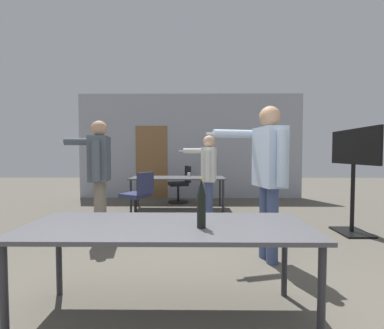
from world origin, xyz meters
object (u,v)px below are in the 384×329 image
Objects in this scene: person_near_casual at (268,167)px; beer_bottle at (201,204)px; office_chair_far_left at (138,197)px; person_left_plaid at (99,167)px; office_chair_mid_tucked at (181,185)px; drink_cup at (189,174)px; tv_screen at (353,167)px; person_center_tall at (208,171)px.

beer_bottle is (-0.81, -1.17, -0.20)m from person_near_casual.
person_near_casual reaches higher than office_chair_far_left.
person_left_plaid is 1.87× the size of office_chair_mid_tucked.
office_chair_far_left is 1.46m from drink_cup.
beer_bottle reaches higher than office_chair_far_left.
beer_bottle is (-2.45, -2.22, -0.15)m from tv_screen.
person_center_tall is at bearing -179.57° from office_chair_mid_tucked.
person_left_plaid reaches higher than beer_bottle.
beer_bottle is (1.15, -3.17, 0.48)m from office_chair_far_left.
office_chair_mid_tucked is 4.83m from beer_bottle.
beer_bottle is 3.91× the size of drink_cup.
tv_screen is at bearing -69.79° from person_near_casual.
person_near_casual is at bearing 55.27° from beer_bottle.
tv_screen is at bearing 42.13° from beer_bottle.
drink_cup is at bearing -175.90° from office_chair_mid_tucked.
office_chair_mid_tucked is at bearing 26.68° from person_center_tall.
office_chair_mid_tucked is (1.10, 2.77, -0.61)m from person_left_plaid.
office_chair_mid_tucked is at bearing 110.01° from drink_cup.
tv_screen is 3.78m from office_chair_far_left.
office_chair_far_left is at bearing -133.45° from drink_cup.
drink_cup is (-2.63, 1.98, -0.28)m from tv_screen.
tv_screen is 0.94× the size of person_left_plaid.
office_chair_mid_tucked is 2.58× the size of beer_bottle.
person_center_tall reaches higher than drink_cup.
drink_cup is (-0.38, 1.43, -0.18)m from person_center_tall.
person_near_casual is 19.42× the size of drink_cup.
tv_screen is 2.32m from person_center_tall.
drink_cup is (0.22, -0.60, 0.33)m from office_chair_mid_tucked.
person_near_casual reaches higher than person_center_tall.
person_center_tall is at bearing -77.40° from office_chair_far_left.
person_near_casual is 1.44m from beer_bottle.
person_left_plaid reaches higher than tv_screen.
person_center_tall is at bearing -76.76° from person_left_plaid.
office_chair_mid_tucked reaches higher than office_chair_far_left.
person_center_tall is 2.78m from beer_bottle.
person_near_casual is 2.01× the size of office_chair_far_left.
person_center_tall is 1.76× the size of office_chair_far_left.
person_center_tall is (1.70, 0.74, -0.10)m from person_left_plaid.
person_near_casual is at bearing -71.94° from drink_cup.
drink_cup is at bearing 25.09° from person_center_tall.
person_center_tall reaches higher than beer_bottle.
tv_screen is 0.91× the size of person_near_casual.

